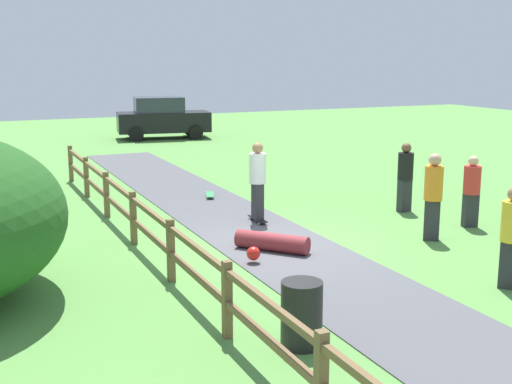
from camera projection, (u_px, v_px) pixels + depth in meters
The scene contains 12 objects.
ground_plane at pixel (275, 245), 13.79m from camera, with size 60.00×60.00×0.00m, color #568E42.
asphalt_path at pixel (275, 245), 13.79m from camera, with size 2.40×28.00×0.02m, color #515156.
wooden_fence at pixel (150, 227), 12.61m from camera, with size 0.12×18.12×1.10m.
trash_bin at pixel (302, 314), 8.94m from camera, with size 0.56×0.56×0.90m, color black.
skater_riding at pixel (258, 178), 15.43m from camera, with size 0.40×0.81×1.85m.
skater_fallen at pixel (271, 243), 13.23m from camera, with size 1.42×1.38×0.36m.
skateboard_loose at pixel (210, 194), 18.35m from camera, with size 0.45×0.82×0.08m.
bystander_black at pixel (405, 174), 16.58m from camera, with size 0.41×0.41×1.71m.
bystander_red at pixel (472, 188), 15.09m from camera, with size 0.46×0.46×1.63m.
bystander_orange at pixel (433, 193), 13.96m from camera, with size 0.53×0.53×1.84m.
bystander_yellow at pixel (512, 233), 11.07m from camera, with size 0.53×0.53×1.73m.
parked_car_black at pixel (162, 118), 31.12m from camera, with size 4.42×2.51×1.92m.
Camera 1 is at (-5.83, -11.95, 3.83)m, focal length 47.24 mm.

